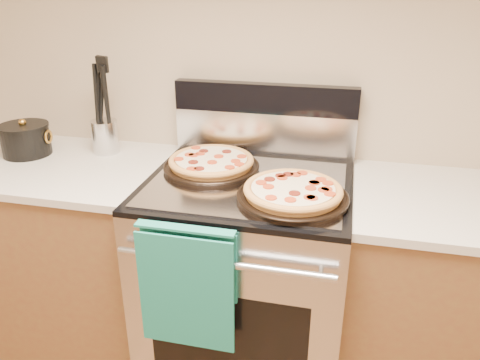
% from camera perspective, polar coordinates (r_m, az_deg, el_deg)
% --- Properties ---
extents(wall_back, '(4.00, 0.00, 4.00)m').
position_cam_1_polar(wall_back, '(1.95, 3.40, 15.62)').
color(wall_back, tan).
rests_on(wall_back, ground).
extents(range_body, '(0.76, 0.68, 0.90)m').
position_cam_1_polar(range_body, '(1.98, 0.96, -12.73)').
color(range_body, '#B7B7BC').
rests_on(range_body, ground).
extents(oven_window, '(0.56, 0.01, 0.40)m').
position_cam_1_polar(oven_window, '(1.72, -1.55, -19.16)').
color(oven_window, black).
rests_on(oven_window, range_body).
extents(cooktop, '(0.76, 0.68, 0.02)m').
position_cam_1_polar(cooktop, '(1.74, 1.06, -0.45)').
color(cooktop, black).
rests_on(cooktop, range_body).
extents(backsplash_lower, '(0.76, 0.06, 0.18)m').
position_cam_1_polar(backsplash_lower, '(1.99, 2.97, 5.73)').
color(backsplash_lower, silver).
rests_on(backsplash_lower, cooktop).
extents(backsplash_upper, '(0.76, 0.06, 0.12)m').
position_cam_1_polar(backsplash_upper, '(1.95, 3.06, 9.93)').
color(backsplash_upper, black).
rests_on(backsplash_upper, backsplash_lower).
extents(oven_handle, '(0.70, 0.03, 0.03)m').
position_cam_1_polar(oven_handle, '(1.48, -2.09, -10.18)').
color(oven_handle, silver).
rests_on(oven_handle, range_body).
extents(dish_towel, '(0.32, 0.05, 0.42)m').
position_cam_1_polar(dish_towel, '(1.56, -6.39, -12.61)').
color(dish_towel, '#167071').
rests_on(dish_towel, oven_handle).
extents(foil_sheet, '(0.70, 0.55, 0.01)m').
position_cam_1_polar(foil_sheet, '(1.71, 0.85, -0.45)').
color(foil_sheet, gray).
rests_on(foil_sheet, cooktop).
extents(cabinet_left, '(1.00, 0.62, 0.88)m').
position_cam_1_polar(cabinet_left, '(2.32, -20.92, -8.75)').
color(cabinet_left, brown).
rests_on(cabinet_left, ground).
extents(countertop_left, '(1.02, 0.64, 0.03)m').
position_cam_1_polar(countertop_left, '(2.12, -22.67, 1.74)').
color(countertop_left, beige).
rests_on(countertop_left, cabinet_left).
extents(cabinet_right, '(1.00, 0.62, 0.88)m').
position_cam_1_polar(cabinet_right, '(2.05, 26.79, -14.47)').
color(cabinet_right, brown).
rests_on(cabinet_right, ground).
extents(pepperoni_pizza_back, '(0.43, 0.43, 0.05)m').
position_cam_1_polar(pepperoni_pizza_back, '(1.83, -3.51, 2.07)').
color(pepperoni_pizza_back, '#B77038').
rests_on(pepperoni_pizza_back, foil_sheet).
extents(pepperoni_pizza_front, '(0.37, 0.37, 0.05)m').
position_cam_1_polar(pepperoni_pizza_front, '(1.58, 6.45, -1.56)').
color(pepperoni_pizza_front, '#B77038').
rests_on(pepperoni_pizza_front, foil_sheet).
extents(utensil_crock, '(0.12, 0.12, 0.14)m').
position_cam_1_polar(utensil_crock, '(2.12, -16.11, 5.11)').
color(utensil_crock, silver).
rests_on(utensil_crock, countertop_left).
extents(saucepan, '(0.22, 0.22, 0.12)m').
position_cam_1_polar(saucepan, '(2.21, -24.66, 4.37)').
color(saucepan, black).
rests_on(saucepan, countertop_left).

